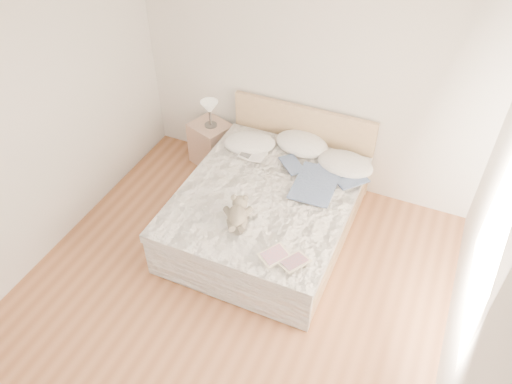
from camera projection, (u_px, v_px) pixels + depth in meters
floor at (220, 310)px, 4.76m from camera, size 4.00×4.50×0.00m
ceiling at (198, 43)px, 2.96m from camera, size 4.00×4.50×0.00m
wall_back at (308, 77)px, 5.40m from camera, size 4.00×0.02×2.70m
wall_left at (14, 145)px, 4.47m from camera, size 0.02×4.50×2.70m
wall_right at (483, 293)px, 3.26m from camera, size 0.02×4.50×2.70m
window at (490, 250)px, 3.40m from camera, size 0.02×1.30×1.10m
bed at (269, 208)px, 5.37m from camera, size 1.72×2.14×1.00m
nightstand at (211, 143)px, 6.29m from camera, size 0.56×0.53×0.56m
table_lamp at (210, 109)px, 5.93m from camera, size 0.22×0.22×0.34m
pillow_left at (250, 143)px, 5.69m from camera, size 0.70×0.60×0.18m
pillow_middle at (302, 144)px, 5.68m from camera, size 0.70×0.54×0.19m
pillow_right at (345, 164)px, 5.40m from camera, size 0.65×0.48×0.19m
blouse at (315, 184)px, 5.17m from camera, size 0.70×0.75×0.03m
photo_book at (253, 156)px, 5.53m from camera, size 0.30×0.21×0.02m
childrens_book at (284, 259)px, 4.41m from camera, size 0.46×0.42×0.02m
teddy_bear at (237, 221)px, 4.74m from camera, size 0.36×0.42×0.19m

